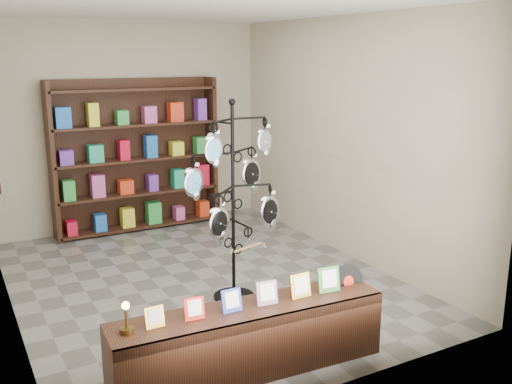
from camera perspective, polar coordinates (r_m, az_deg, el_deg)
ground at (r=6.68m, az=-5.47°, el=-8.71°), size 5.00×5.00×0.00m
room_envelope at (r=6.22m, az=-5.85°, el=7.25°), size 5.00×5.00×5.00m
display_tree at (r=5.81m, az=-2.32°, el=0.55°), size 1.09×1.06×2.11m
front_shelf at (r=4.78m, az=-0.64°, el=-14.50°), size 2.30×0.60×0.81m
back_shelving at (r=8.48m, az=-11.86°, el=3.12°), size 2.42×0.36×2.20m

